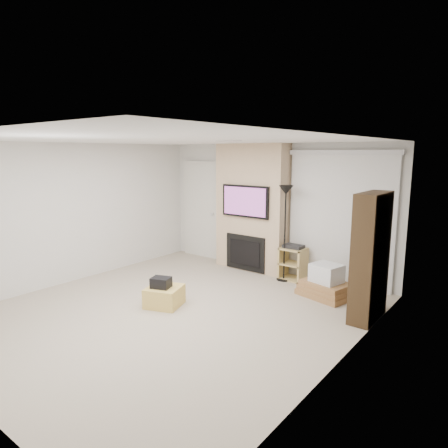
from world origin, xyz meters
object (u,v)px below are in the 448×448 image
Objects in this scene: bookshelf at (370,257)px; floor_lamp at (286,206)px; ottoman at (164,296)px; av_stand at (293,261)px; box_stack at (326,284)px.

floor_lamp is at bearing 155.89° from bookshelf.
bookshelf is at bearing 28.69° from ottoman.
ottoman is at bearing -151.31° from bookshelf.
box_stack is at bearing -28.36° from av_stand.
floor_lamp reaches higher than box_stack.
floor_lamp is 2.03m from bookshelf.
ottoman is at bearing -110.15° from floor_lamp.
bookshelf is at bearing -29.05° from av_stand.
floor_lamp is at bearing 69.85° from ottoman.
bookshelf reaches higher than av_stand.
av_stand reaches higher than box_stack.
bookshelf reaches higher than ottoman.
ottoman is 3.08m from bookshelf.
floor_lamp is at bearing 161.09° from box_stack.
ottoman is at bearing -133.29° from box_stack.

